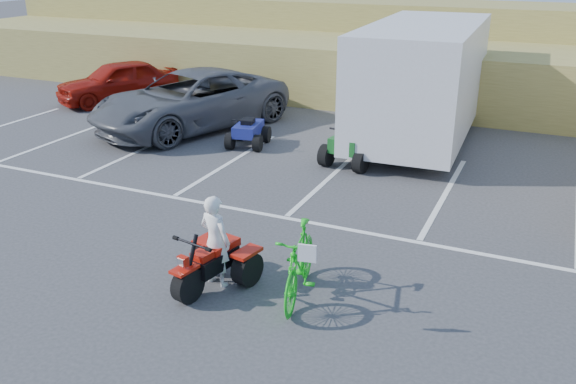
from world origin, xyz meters
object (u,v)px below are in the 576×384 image
at_px(red_car, 118,81).
at_px(rider, 215,241).
at_px(green_dirt_bike, 300,263).
at_px(cargo_trailer, 422,79).
at_px(quad_atv_green, 353,163).
at_px(red_trike_atv, 211,287).
at_px(quad_atv_blue, 249,145).
at_px(grey_pickup, 190,100).

bearing_deg(red_car, rider, -14.93).
distance_m(rider, green_dirt_bike, 1.39).
distance_m(green_dirt_bike, cargo_trailer, 9.23).
height_order(red_car, quad_atv_green, red_car).
height_order(red_trike_atv, quad_atv_blue, red_trike_atv).
bearing_deg(quad_atv_green, green_dirt_bike, -70.27).
bearing_deg(rider, red_car, -33.94).
distance_m(red_trike_atv, green_dirt_bike, 1.54).
height_order(rider, quad_atv_blue, rider).
distance_m(red_trike_atv, grey_pickup, 9.58).
distance_m(grey_pickup, quad_atv_green, 5.69).
xyz_separation_m(green_dirt_bike, quad_atv_blue, (-4.37, 6.65, -0.58)).
distance_m(red_car, quad_atv_green, 10.24).
relative_size(rider, red_car, 0.36).
distance_m(quad_atv_blue, quad_atv_green, 3.12).
bearing_deg(red_trike_atv, grey_pickup, 135.44).
relative_size(green_dirt_bike, grey_pickup, 0.31).
bearing_deg(quad_atv_blue, rider, -76.92).
relative_size(red_car, quad_atv_blue, 3.27).
height_order(grey_pickup, quad_atv_green, grey_pickup).
height_order(grey_pickup, cargo_trailer, cargo_trailer).
xyz_separation_m(red_trike_atv, quad_atv_green, (0.13, 6.73, 0.00)).
distance_m(red_trike_atv, red_car, 13.75).
bearing_deg(rider, cargo_trailer, -85.62).
bearing_deg(quad_atv_green, grey_pickup, 176.74).
relative_size(red_car, cargo_trailer, 0.61).
distance_m(green_dirt_bike, red_car, 14.52).
bearing_deg(quad_atv_blue, red_trike_atv, -77.56).
xyz_separation_m(green_dirt_bike, quad_atv_green, (-1.26, 6.39, -0.58)).
bearing_deg(green_dirt_bike, red_trike_atv, -177.15).
bearing_deg(grey_pickup, quad_atv_blue, 0.73).
distance_m(green_dirt_bike, quad_atv_blue, 7.98).
bearing_deg(red_car, grey_pickup, 5.63).
xyz_separation_m(red_trike_atv, quad_atv_blue, (-2.98, 6.99, 0.00)).
relative_size(green_dirt_bike, quad_atv_blue, 1.48).
bearing_deg(red_car, green_dirt_bike, -10.59).
bearing_deg(cargo_trailer, rider, -98.84).
bearing_deg(quad_atv_green, rider, -82.32).
bearing_deg(quad_atv_green, red_car, 171.01).
height_order(red_trike_atv, rider, rider).
xyz_separation_m(grey_pickup, quad_atv_green, (5.51, -1.15, -0.85)).
bearing_deg(quad_atv_green, cargo_trailer, 78.58).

